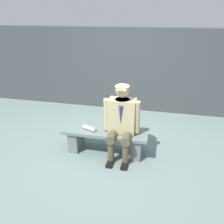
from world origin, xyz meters
name	(u,v)px	position (x,y,z in m)	size (l,w,h in m)	color
ground_plane	(106,151)	(0.00, 0.00, 0.00)	(30.00, 30.00, 0.00)	slate
bench	(106,138)	(0.00, 0.00, 0.28)	(1.47, 0.47, 0.43)	slate
seated_man	(121,120)	(-0.28, 0.06, 0.69)	(0.61, 0.60, 1.28)	tan
rolled_magazine	(90,128)	(0.27, 0.07, 0.47)	(0.07, 0.07, 0.25)	beige
stadium_wall	(127,70)	(0.00, -2.14, 1.00)	(12.00, 0.24, 1.99)	#404548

